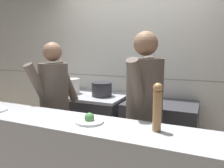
% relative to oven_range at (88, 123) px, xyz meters
% --- Properties ---
extents(wall_back_tiled, '(8.00, 0.06, 2.60)m').
position_rel_oven_range_xyz_m(wall_back_tiled, '(0.59, 0.40, 0.85)').
color(wall_back_tiled, silver).
rests_on(wall_back_tiled, ground_plane).
extents(oven_range, '(1.13, 0.71, 0.90)m').
position_rel_oven_range_xyz_m(oven_range, '(0.00, 0.00, 0.00)').
color(oven_range, '#38383D').
rests_on(oven_range, ground_plane).
extents(prep_counter, '(0.92, 0.65, 0.89)m').
position_rel_oven_range_xyz_m(prep_counter, '(1.09, -0.00, -0.01)').
color(prep_counter, '#38383D').
rests_on(prep_counter, ground_plane).
extents(stock_pot, '(0.28, 0.28, 0.23)m').
position_rel_oven_range_xyz_m(stock_pot, '(-0.26, -0.03, 0.57)').
color(stock_pot, beige).
rests_on(stock_pot, oven_range).
extents(sauce_pot, '(0.30, 0.30, 0.20)m').
position_rel_oven_range_xyz_m(sauce_pot, '(0.26, -0.02, 0.56)').
color(sauce_pot, '#2D2D33').
rests_on(sauce_pot, oven_range).
extents(mixing_bowl_steel, '(0.21, 0.21, 0.08)m').
position_rel_oven_range_xyz_m(mixing_bowl_steel, '(0.95, 0.07, 0.47)').
color(mixing_bowl_steel, '#B7BABF').
rests_on(mixing_bowl_steel, prep_counter).
extents(chefs_knife, '(0.35, 0.19, 0.02)m').
position_rel_oven_range_xyz_m(chefs_knife, '(0.94, -0.17, 0.44)').
color(chefs_knife, '#B7BABF').
rests_on(chefs_knife, prep_counter).
extents(plated_dish_appetiser, '(0.23, 0.23, 0.08)m').
position_rel_oven_range_xyz_m(plated_dish_appetiser, '(0.78, -1.30, 0.56)').
color(plated_dish_appetiser, white).
rests_on(plated_dish_appetiser, pass_counter).
extents(pepper_mill, '(0.07, 0.07, 0.35)m').
position_rel_oven_range_xyz_m(pepper_mill, '(1.31, -1.27, 0.72)').
color(pepper_mill, '#AD7A47').
rests_on(pepper_mill, pass_counter).
extents(chef_head_cook, '(0.41, 0.72, 1.65)m').
position_rel_oven_range_xyz_m(chef_head_cook, '(-0.02, -0.73, 0.47)').
color(chef_head_cook, black).
rests_on(chef_head_cook, ground_plane).
extents(chef_sous, '(0.38, 0.76, 1.74)m').
position_rel_oven_range_xyz_m(chef_sous, '(1.08, -0.75, 0.51)').
color(chef_sous, black).
rests_on(chef_sous, ground_plane).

